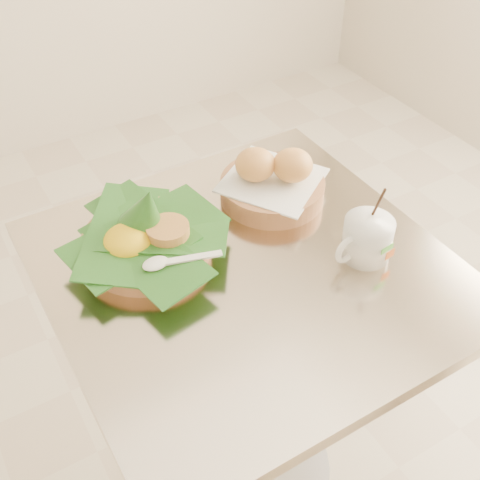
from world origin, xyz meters
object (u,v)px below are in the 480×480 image
bread_basket (273,182)px  cafe_table (247,343)px  coffee_mug (366,238)px  rice_basket (146,236)px

bread_basket → cafe_table: bearing=-134.6°
coffee_mug → rice_basket: bearing=148.2°
bread_basket → coffee_mug: size_ratio=1.60×
cafe_table → bread_basket: bread_basket is taller
cafe_table → rice_basket: bearing=137.6°
rice_basket → cafe_table: bearing=-42.4°
rice_basket → bread_basket: size_ratio=1.17×
bread_basket → coffee_mug: coffee_mug is taller
coffee_mug → bread_basket: bearing=102.2°
cafe_table → bread_basket: size_ratio=2.98×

